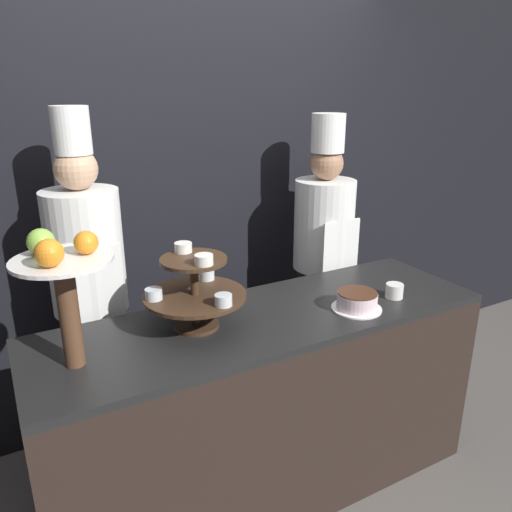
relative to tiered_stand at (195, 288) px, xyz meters
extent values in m
cube|color=black|center=(0.32, 0.85, 0.27)|extent=(10.00, 0.06, 2.80)
cube|color=black|center=(0.32, -0.05, -0.67)|extent=(2.08, 0.63, 0.92)
cube|color=black|center=(0.32, -0.05, -0.19)|extent=(2.08, 0.63, 0.03)
cylinder|color=#3D2819|center=(0.00, 0.00, -0.17)|extent=(0.19, 0.19, 0.02)
cylinder|color=#3D2819|center=(0.00, 0.00, -0.02)|extent=(0.04, 0.04, 0.31)
cylinder|color=#3D2819|center=(0.00, 0.00, -0.03)|extent=(0.43, 0.43, 0.02)
cylinder|color=#3D2819|center=(0.00, 0.00, 0.12)|extent=(0.28, 0.28, 0.02)
cylinder|color=silver|center=(0.11, 0.13, 0.00)|extent=(0.07, 0.07, 0.04)
cylinder|color=red|center=(0.11, 0.13, -0.01)|extent=(0.06, 0.06, 0.03)
cylinder|color=silver|center=(-0.17, 0.03, 0.00)|extent=(0.07, 0.07, 0.04)
cylinder|color=gold|center=(-0.17, 0.03, -0.01)|extent=(0.06, 0.06, 0.03)
cylinder|color=silver|center=(0.06, -0.16, 0.00)|extent=(0.07, 0.07, 0.04)
cylinder|color=beige|center=(0.06, -0.16, -0.01)|extent=(0.06, 0.06, 0.03)
cylinder|color=white|center=(-0.01, 0.09, 0.15)|extent=(0.07, 0.07, 0.04)
cylinder|color=white|center=(0.01, -0.09, 0.15)|extent=(0.07, 0.07, 0.04)
cylinder|color=brown|center=(-0.51, -0.06, 0.02)|extent=(0.07, 0.07, 0.40)
cylinder|color=white|center=(-0.51, -0.06, 0.23)|extent=(0.34, 0.34, 0.01)
sphere|color=orange|center=(-0.42, -0.06, 0.28)|extent=(0.08, 0.08, 0.08)
sphere|color=#84B742|center=(-0.56, 0.00, 0.28)|extent=(0.09, 0.09, 0.09)
sphere|color=orange|center=(-0.55, -0.14, 0.28)|extent=(0.09, 0.09, 0.09)
cylinder|color=white|center=(0.71, -0.19, -0.17)|extent=(0.23, 0.23, 0.01)
cylinder|color=silver|center=(0.71, -0.19, -0.13)|extent=(0.18, 0.18, 0.07)
cylinder|color=#472819|center=(0.71, -0.19, -0.10)|extent=(0.18, 0.18, 0.01)
cylinder|color=white|center=(0.96, -0.18, -0.14)|extent=(0.08, 0.08, 0.07)
cube|color=#38332D|center=(-0.34, 0.50, -0.67)|extent=(0.26, 0.14, 0.91)
cylinder|color=white|center=(-0.34, 0.50, 0.07)|extent=(0.34, 0.34, 0.58)
cube|color=white|center=(-0.34, 0.33, -0.05)|extent=(0.24, 0.01, 0.37)
sphere|color=tan|center=(-0.34, 0.50, 0.45)|extent=(0.19, 0.19, 0.19)
cylinder|color=white|center=(-0.34, 0.50, 0.61)|extent=(0.16, 0.16, 0.20)
cube|color=#38332D|center=(1.02, 0.50, -0.69)|extent=(0.26, 0.15, 0.88)
cylinder|color=white|center=(1.02, 0.50, 0.02)|extent=(0.35, 0.35, 0.53)
cube|color=white|center=(1.02, 0.33, -0.09)|extent=(0.25, 0.01, 0.34)
sphere|color=#A37556|center=(1.02, 0.50, 0.38)|extent=(0.19, 0.19, 0.19)
cylinder|color=white|center=(1.02, 0.50, 0.54)|extent=(0.19, 0.19, 0.21)
camera|label=1|loc=(-0.70, -1.79, 0.80)|focal=35.00mm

